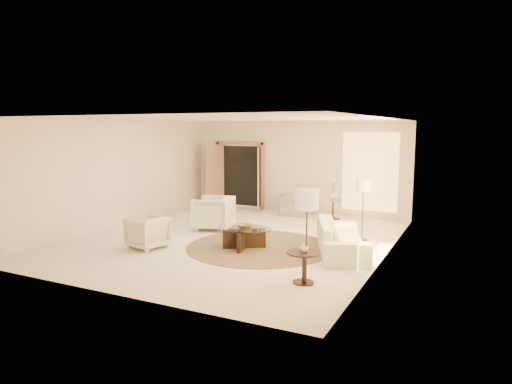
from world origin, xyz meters
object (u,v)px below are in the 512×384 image
at_px(sofa, 342,237).
at_px(armchair_left, 213,211).
at_px(armchair_right, 148,231).
at_px(end_table, 304,262).
at_px(accent_chair, 297,202).
at_px(coffee_table, 244,235).
at_px(floor_lamp_near, 364,188).
at_px(bowl, 244,226).
at_px(end_vase, 304,247).
at_px(floor_lamp_far, 307,204).
at_px(side_vase, 333,195).
at_px(side_table, 333,207).

bearing_deg(sofa, armchair_left, 56.60).
bearing_deg(armchair_right, end_table, 92.61).
relative_size(accent_chair, coffee_table, 0.56).
relative_size(end_table, floor_lamp_near, 0.39).
height_order(bowl, end_vase, end_vase).
xyz_separation_m(bowl, end_vase, (1.94, -1.55, 0.12)).
bearing_deg(floor_lamp_far, sofa, 89.83).
xyz_separation_m(accent_chair, side_vase, (1.15, -0.08, 0.30)).
bearing_deg(armchair_right, accent_chair, 174.65).
xyz_separation_m(armchair_left, bowl, (1.60, -1.32, 0.03)).
xyz_separation_m(end_vase, side_vase, (-1.14, 5.50, 0.07)).
xyz_separation_m(armchair_right, floor_lamp_far, (3.91, -0.69, 0.99)).
xyz_separation_m(floor_lamp_near, side_vase, (-1.33, 2.10, -0.54)).
height_order(floor_lamp_near, floor_lamp_far, floor_lamp_far).
distance_m(floor_lamp_near, side_vase, 2.54).
bearing_deg(floor_lamp_near, coffee_table, -138.91).
relative_size(armchair_right, coffee_table, 0.46).
height_order(floor_lamp_near, bowl, floor_lamp_near).
bearing_deg(coffee_table, floor_lamp_far, -38.26).
relative_size(armchair_left, bowl, 2.90).
relative_size(armchair_left, armchair_right, 1.24).
bearing_deg(sofa, end_table, 156.73).
relative_size(sofa, floor_lamp_far, 1.43).
xyz_separation_m(armchair_left, floor_lamp_near, (3.73, 0.54, 0.77)).
bearing_deg(end_table, side_table, 101.73).
relative_size(armchair_right, floor_lamp_far, 0.47).
height_order(floor_lamp_near, end_vase, floor_lamp_near).
bearing_deg(end_vase, side_table, 101.73).
distance_m(floor_lamp_far, end_vase, 0.75).
bearing_deg(side_vase, floor_lamp_far, -77.82).
relative_size(accent_chair, end_vase, 5.47).
bearing_deg(floor_lamp_far, coffee_table, 141.74).
xyz_separation_m(end_table, end_vase, (0.00, 0.00, 0.25)).
distance_m(armchair_left, end_vase, 4.56).
xyz_separation_m(armchair_right, side_table, (2.72, 4.84, -0.03)).
xyz_separation_m(armchair_left, floor_lamp_far, (3.59, -2.89, 0.90)).
xyz_separation_m(armchair_left, armchair_right, (-0.32, -2.21, -0.09)).
relative_size(armchair_left, side_table, 1.61).
distance_m(armchair_right, side_table, 5.55).
distance_m(accent_chair, coffee_table, 4.05).
bearing_deg(armchair_left, armchair_right, -21.43).
bearing_deg(floor_lamp_far, armchair_right, 170.03).
relative_size(armchair_left, end_table, 1.64).
relative_size(sofa, floor_lamp_near, 1.57).
bearing_deg(floor_lamp_near, floor_lamp_far, -92.34).
bearing_deg(bowl, floor_lamp_far, -38.26).
xyz_separation_m(sofa, floor_lamp_far, (-0.01, -2.15, 1.03)).
bearing_deg(end_table, side_vase, 101.73).
distance_m(sofa, coffee_table, 2.08).
height_order(armchair_right, accent_chair, accent_chair).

